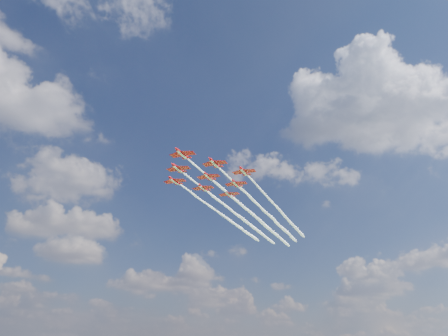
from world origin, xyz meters
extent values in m
cylinder|color=#B50A11|center=(-14.43, -16.09, 74.85)|extent=(5.97, 5.26, 0.96)
cone|color=#B50A11|center=(-17.78, -18.92, 74.85)|extent=(1.96, 1.87, 0.96)
cone|color=#B50A11|center=(-11.29, -13.43, 74.85)|extent=(1.57, 1.52, 0.88)
ellipsoid|color=black|center=(-15.77, -17.22, 75.24)|extent=(1.91, 1.79, 0.63)
cube|color=#B50A11|center=(-14.10, -15.81, 74.80)|extent=(7.35, 7.96, 0.12)
cube|color=#B50A11|center=(-11.76, -13.82, 74.85)|extent=(2.97, 3.20, 0.11)
cube|color=#B50A11|center=(-11.63, -13.71, 75.64)|extent=(1.15, 1.00, 1.58)
cube|color=silver|center=(-14.43, -16.09, 74.41)|extent=(5.52, 4.85, 0.11)
cylinder|color=#B50A11|center=(-1.80, -14.31, 74.85)|extent=(5.97, 5.26, 0.96)
cone|color=#B50A11|center=(-5.15, -17.14, 74.85)|extent=(1.96, 1.87, 0.96)
cone|color=#B50A11|center=(1.34, -11.65, 74.85)|extent=(1.57, 1.52, 0.88)
ellipsoid|color=black|center=(-3.14, -15.44, 75.24)|extent=(1.91, 1.79, 0.63)
cube|color=#B50A11|center=(-1.47, -14.02, 74.80)|extent=(7.35, 7.96, 0.12)
cube|color=#B50A11|center=(0.87, -12.04, 74.85)|extent=(2.97, 3.20, 0.11)
cube|color=#B50A11|center=(1.01, -11.93, 75.64)|extent=(1.15, 1.00, 1.58)
cube|color=silver|center=(-1.80, -14.31, 74.41)|extent=(5.52, 4.85, 0.11)
cylinder|color=#B50A11|center=(-10.59, -3.92, 74.85)|extent=(5.97, 5.26, 0.96)
cone|color=#B50A11|center=(-13.94, -6.76, 74.85)|extent=(1.96, 1.87, 0.96)
cone|color=#B50A11|center=(-7.45, -1.26, 74.85)|extent=(1.57, 1.52, 0.88)
ellipsoid|color=black|center=(-11.93, -5.06, 75.24)|extent=(1.91, 1.79, 0.63)
cube|color=#B50A11|center=(-10.26, -3.64, 74.80)|extent=(7.35, 7.96, 0.12)
cube|color=#B50A11|center=(-7.92, -1.66, 74.85)|extent=(2.97, 3.20, 0.11)
cube|color=#B50A11|center=(-7.78, -1.55, 75.64)|extent=(1.15, 1.00, 1.58)
cube|color=silver|center=(-10.59, -3.92, 74.41)|extent=(5.52, 4.85, 0.11)
cylinder|color=#B50A11|center=(10.83, -12.53, 74.85)|extent=(5.97, 5.26, 0.96)
cone|color=#B50A11|center=(7.48, -15.36, 74.85)|extent=(1.96, 1.87, 0.96)
cone|color=#B50A11|center=(13.97, -9.87, 74.85)|extent=(1.57, 1.52, 0.88)
ellipsoid|color=black|center=(9.49, -13.66, 75.24)|extent=(1.91, 1.79, 0.63)
cube|color=#B50A11|center=(11.16, -12.24, 74.80)|extent=(7.35, 7.96, 0.12)
cube|color=#B50A11|center=(13.50, -10.26, 74.85)|extent=(2.97, 3.20, 0.11)
cube|color=#B50A11|center=(13.64, -10.15, 75.64)|extent=(1.15, 1.00, 1.58)
cube|color=silver|center=(10.83, -12.53, 74.41)|extent=(5.52, 4.85, 0.11)
cylinder|color=#B50A11|center=(2.04, -2.14, 74.85)|extent=(5.97, 5.26, 0.96)
cone|color=#B50A11|center=(-1.31, -4.97, 74.85)|extent=(1.96, 1.87, 0.96)
cone|color=#B50A11|center=(5.18, 0.52, 74.85)|extent=(1.57, 1.52, 0.88)
ellipsoid|color=black|center=(0.70, -3.28, 75.24)|extent=(1.91, 1.79, 0.63)
cube|color=#B50A11|center=(2.37, -1.86, 74.80)|extent=(7.35, 7.96, 0.12)
cube|color=#B50A11|center=(4.71, 0.12, 74.85)|extent=(2.97, 3.20, 0.11)
cube|color=#B50A11|center=(4.85, 0.23, 75.64)|extent=(1.15, 1.00, 1.58)
cube|color=silver|center=(2.04, -2.14, 74.41)|extent=(5.52, 4.85, 0.11)
cylinder|color=#B50A11|center=(-6.75, 8.24, 74.85)|extent=(5.97, 5.26, 0.96)
cone|color=#B50A11|center=(-10.10, 5.41, 74.85)|extent=(1.96, 1.87, 0.96)
cone|color=#B50A11|center=(-3.61, 10.90, 74.85)|extent=(1.57, 1.52, 0.88)
ellipsoid|color=black|center=(-8.09, 7.11, 75.24)|extent=(1.91, 1.79, 0.63)
cube|color=#B50A11|center=(-6.42, 8.52, 74.80)|extent=(7.35, 7.96, 0.12)
cube|color=#B50A11|center=(-4.08, 10.50, 74.85)|extent=(2.97, 3.20, 0.11)
cube|color=#B50A11|center=(-3.94, 10.62, 75.64)|extent=(1.15, 1.00, 1.58)
cube|color=silver|center=(-6.75, 8.24, 74.41)|extent=(5.52, 4.85, 0.11)
cylinder|color=#B50A11|center=(14.67, -0.36, 74.85)|extent=(5.97, 5.26, 0.96)
cone|color=#B50A11|center=(11.33, -3.19, 74.85)|extent=(1.96, 1.87, 0.96)
cone|color=#B50A11|center=(17.81, 2.30, 74.85)|extent=(1.57, 1.52, 0.88)
ellipsoid|color=black|center=(13.33, -1.50, 75.24)|extent=(1.91, 1.79, 0.63)
cube|color=#B50A11|center=(15.00, -0.08, 74.80)|extent=(7.35, 7.96, 0.12)
cube|color=#B50A11|center=(17.34, 1.90, 74.85)|extent=(2.97, 3.20, 0.11)
cube|color=#B50A11|center=(17.48, 2.01, 75.64)|extent=(1.15, 1.00, 1.58)
cube|color=silver|center=(14.67, -0.36, 74.41)|extent=(5.52, 4.85, 0.11)
cylinder|color=#B50A11|center=(5.88, 10.02, 74.85)|extent=(5.97, 5.26, 0.96)
cone|color=#B50A11|center=(2.54, 7.19, 74.85)|extent=(1.96, 1.87, 0.96)
cone|color=#B50A11|center=(9.02, 12.68, 74.85)|extent=(1.57, 1.52, 0.88)
ellipsoid|color=black|center=(4.54, 8.89, 75.24)|extent=(1.91, 1.79, 0.63)
cube|color=#B50A11|center=(6.21, 10.30, 74.80)|extent=(7.35, 7.96, 0.12)
cube|color=#B50A11|center=(8.55, 12.28, 74.85)|extent=(2.97, 3.20, 0.11)
cube|color=#B50A11|center=(8.69, 12.40, 75.64)|extent=(1.15, 1.00, 1.58)
cube|color=silver|center=(5.88, 10.02, 74.41)|extent=(5.52, 4.85, 0.11)
cylinder|color=#B50A11|center=(18.51, 11.80, 74.85)|extent=(5.97, 5.26, 0.96)
cone|color=#B50A11|center=(15.17, 8.97, 74.85)|extent=(1.96, 1.87, 0.96)
cone|color=#B50A11|center=(21.65, 14.46, 74.85)|extent=(1.57, 1.52, 0.88)
ellipsoid|color=black|center=(17.17, 10.67, 75.24)|extent=(1.91, 1.79, 0.63)
cube|color=#B50A11|center=(18.84, 12.08, 74.80)|extent=(7.35, 7.96, 0.12)
cube|color=#B50A11|center=(21.18, 14.07, 74.85)|extent=(2.97, 3.20, 0.11)
cube|color=#B50A11|center=(21.32, 14.18, 75.64)|extent=(1.15, 1.00, 1.58)
cube|color=silver|center=(18.51, 11.80, 74.41)|extent=(5.52, 4.85, 0.11)
camera|label=1|loc=(-64.34, -134.10, 18.63)|focal=35.00mm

